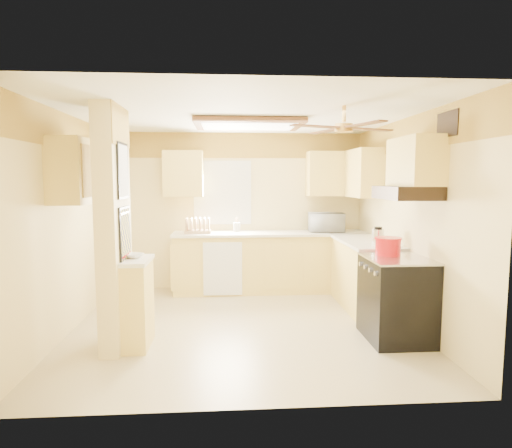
{
  "coord_description": "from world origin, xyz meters",
  "views": [
    {
      "loc": [
        -0.19,
        -5.02,
        1.77
      ],
      "look_at": [
        0.18,
        0.35,
        1.2
      ],
      "focal_mm": 30.0,
      "sensor_mm": 36.0,
      "label": 1
    }
  ],
  "objects": [
    {
      "name": "floor",
      "position": [
        0.0,
        0.0,
        0.0
      ],
      "size": [
        4.0,
        4.0,
        0.0
      ],
      "primitive_type": "plane",
      "color": "tan",
      "rests_on": "ground"
    },
    {
      "name": "ceiling",
      "position": [
        0.0,
        0.0,
        2.5
      ],
      "size": [
        4.0,
        4.0,
        0.0
      ],
      "primitive_type": "plane",
      "rotation": [
        3.14,
        0.0,
        0.0
      ],
      "color": "white",
      "rests_on": "wall_back"
    },
    {
      "name": "wall_back",
      "position": [
        0.0,
        1.9,
        1.25
      ],
      "size": [
        4.0,
        0.0,
        4.0
      ],
      "primitive_type": "plane",
      "rotation": [
        1.57,
        0.0,
        0.0
      ],
      "color": "beige",
      "rests_on": "floor"
    },
    {
      "name": "wall_front",
      "position": [
        0.0,
        -1.9,
        1.25
      ],
      "size": [
        4.0,
        0.0,
        4.0
      ],
      "primitive_type": "plane",
      "rotation": [
        -1.57,
        0.0,
        0.0
      ],
      "color": "beige",
      "rests_on": "floor"
    },
    {
      "name": "wall_left",
      "position": [
        -2.0,
        0.0,
        1.25
      ],
      "size": [
        0.0,
        3.8,
        3.8
      ],
      "primitive_type": "plane",
      "rotation": [
        1.57,
        0.0,
        1.57
      ],
      "color": "beige",
      "rests_on": "floor"
    },
    {
      "name": "wall_right",
      "position": [
        2.0,
        0.0,
        1.25
      ],
      "size": [
        0.0,
        3.8,
        3.8
      ],
      "primitive_type": "plane",
      "rotation": [
        1.57,
        0.0,
        -1.57
      ],
      "color": "beige",
      "rests_on": "floor"
    },
    {
      "name": "wallpaper_border",
      "position": [
        0.0,
        1.88,
        2.3
      ],
      "size": [
        4.0,
        0.02,
        0.4
      ],
      "primitive_type": "cube",
      "color": "yellow",
      "rests_on": "wall_back"
    },
    {
      "name": "partition_column",
      "position": [
        -1.35,
        -0.55,
        1.25
      ],
      "size": [
        0.2,
        0.7,
        2.5
      ],
      "primitive_type": "cube",
      "color": "beige",
      "rests_on": "floor"
    },
    {
      "name": "partition_ledge",
      "position": [
        -1.13,
        -0.55,
        0.45
      ],
      "size": [
        0.25,
        0.55,
        0.9
      ],
      "primitive_type": "cube",
      "color": "#EBCF5C",
      "rests_on": "floor"
    },
    {
      "name": "ledge_top",
      "position": [
        -1.13,
        -0.55,
        0.92
      ],
      "size": [
        0.28,
        0.58,
        0.04
      ],
      "primitive_type": "cube",
      "color": "silver",
      "rests_on": "partition_ledge"
    },
    {
      "name": "lower_cabinets_back",
      "position": [
        0.5,
        1.6,
        0.45
      ],
      "size": [
        3.0,
        0.6,
        0.9
      ],
      "primitive_type": "cube",
      "color": "#EBCF5C",
      "rests_on": "floor"
    },
    {
      "name": "lower_cabinets_right",
      "position": [
        1.7,
        0.6,
        0.45
      ],
      "size": [
        0.6,
        1.4,
        0.9
      ],
      "primitive_type": "cube",
      "color": "#EBCF5C",
      "rests_on": "floor"
    },
    {
      "name": "countertop_back",
      "position": [
        0.5,
        1.59,
        0.92
      ],
      "size": [
        3.04,
        0.64,
        0.04
      ],
      "primitive_type": "cube",
      "color": "silver",
      "rests_on": "lower_cabinets_back"
    },
    {
      "name": "countertop_right",
      "position": [
        1.69,
        0.6,
        0.92
      ],
      "size": [
        0.64,
        1.44,
        0.04
      ],
      "primitive_type": "cube",
      "color": "silver",
      "rests_on": "lower_cabinets_right"
    },
    {
      "name": "dishwasher_panel",
      "position": [
        -0.25,
        1.29,
        0.43
      ],
      "size": [
        0.58,
        0.02,
        0.8
      ],
      "primitive_type": "cube",
      "color": "white",
      "rests_on": "lower_cabinets_back"
    },
    {
      "name": "window",
      "position": [
        -0.25,
        1.89,
        1.55
      ],
      "size": [
        0.92,
        0.02,
        1.02
      ],
      "color": "white",
      "rests_on": "wall_back"
    },
    {
      "name": "upper_cab_back_left",
      "position": [
        -0.85,
        1.72,
        1.85
      ],
      "size": [
        0.6,
        0.35,
        0.7
      ],
      "primitive_type": "cube",
      "color": "#EBCF5C",
      "rests_on": "wall_back"
    },
    {
      "name": "upper_cab_back_right",
      "position": [
        1.55,
        1.72,
        1.85
      ],
      "size": [
        0.9,
        0.35,
        0.7
      ],
      "primitive_type": "cube",
      "color": "#EBCF5C",
      "rests_on": "wall_back"
    },
    {
      "name": "upper_cab_right",
      "position": [
        1.82,
        1.25,
        1.85
      ],
      "size": [
        0.35,
        1.0,
        0.7
      ],
      "primitive_type": "cube",
      "color": "#EBCF5C",
      "rests_on": "wall_right"
    },
    {
      "name": "upper_cab_left_wall",
      "position": [
        -1.82,
        -0.25,
        1.85
      ],
      "size": [
        0.35,
        0.75,
        0.7
      ],
      "primitive_type": "cube",
      "color": "#EBCF5C",
      "rests_on": "wall_left"
    },
    {
      "name": "upper_cab_over_stove",
      "position": [
        1.82,
        -0.55,
        1.95
      ],
      "size": [
        0.35,
        0.76,
        0.52
      ],
      "primitive_type": "cube",
      "color": "#EBCF5C",
      "rests_on": "wall_right"
    },
    {
      "name": "stove",
      "position": [
        1.67,
        -0.55,
        0.46
      ],
      "size": [
        0.68,
        0.77,
        0.92
      ],
      "color": "black",
      "rests_on": "floor"
    },
    {
      "name": "range_hood",
      "position": [
        1.74,
        -0.55,
        1.62
      ],
      "size": [
        0.5,
        0.76,
        0.14
      ],
      "primitive_type": "cube",
      "color": "black",
      "rests_on": "upper_cab_over_stove"
    },
    {
      "name": "poster_menu",
      "position": [
        -1.24,
        -0.55,
        1.85
      ],
      "size": [
        0.02,
        0.42,
        0.57
      ],
      "color": "black",
      "rests_on": "partition_column"
    },
    {
      "name": "poster_nashville",
      "position": [
        -1.24,
        -0.55,
        1.2
      ],
      "size": [
        0.02,
        0.42,
        0.57
      ],
      "color": "black",
      "rests_on": "partition_column"
    },
    {
      "name": "ceiling_light_panel",
      "position": [
        0.1,
        0.5,
        2.46
      ],
      "size": [
        1.35,
        0.95,
        0.06
      ],
      "color": "brown",
      "rests_on": "ceiling"
    },
    {
      "name": "ceiling_fan",
      "position": [
        1.0,
        -0.7,
        2.29
      ],
      "size": [
        1.15,
        1.15,
        0.26
      ],
      "color": "gold",
      "rests_on": "ceiling"
    },
    {
      "name": "vent_grate",
      "position": [
        1.98,
        -0.9,
        2.3
      ],
      "size": [
        0.02,
        0.4,
        0.25
      ],
      "primitive_type": "cube",
      "color": "black",
      "rests_on": "wall_right"
    },
    {
      "name": "microwave",
      "position": [
        1.39,
        1.61,
        1.09
      ],
      "size": [
        0.56,
        0.4,
        0.3
      ],
      "primitive_type": "imported",
      "rotation": [
        0.0,
        0.0,
        3.07
      ],
      "color": "white",
      "rests_on": "countertop_back"
    },
    {
      "name": "bowl",
      "position": [
        -1.17,
        -0.5,
        0.96
      ],
      "size": [
        0.25,
        0.25,
        0.05
      ],
      "primitive_type": "imported",
      "rotation": [
        0.0,
        0.0,
        -0.41
      ],
      "color": "white",
      "rests_on": "ledge_top"
    },
    {
      "name": "dutch_oven",
      "position": [
        1.63,
        -0.37,
        1.02
      ],
      "size": [
        0.3,
        0.3,
        0.2
      ],
      "color": "red",
      "rests_on": "stove"
    },
    {
      "name": "kettle",
      "position": [
        1.72,
        0.21,
        1.05
      ],
      "size": [
        0.15,
        0.15,
        0.23
      ],
      "color": "silver",
      "rests_on": "countertop_right"
    },
    {
      "name": "dish_rack",
      "position": [
        -0.63,
        1.58,
        1.02
      ],
      "size": [
        0.4,
        0.3,
        0.23
      ],
      "color": "tan",
      "rests_on": "countertop_back"
    },
    {
      "name": "utensil_crock",
      "position": [
        -0.03,
        1.73,
        1.01
      ],
      "size": [
        0.11,
        0.11,
        0.22
      ],
      "color": "white",
      "rests_on": "countertop_back"
    }
  ]
}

